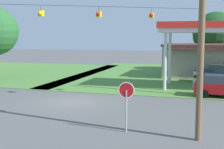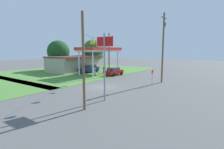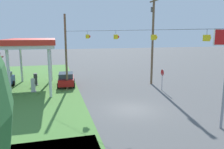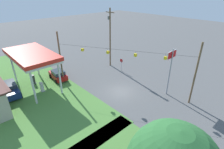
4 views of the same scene
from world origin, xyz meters
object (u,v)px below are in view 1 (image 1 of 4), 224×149
car_at_pumps_rear (221,74)px  stop_sign_roadside (126,96)px  fuel_pump_near (196,80)px  car_at_pumps_front (221,86)px  gas_station_canopy (218,28)px  gas_station_store (223,61)px  tree_behind_station (216,34)px

car_at_pumps_rear → stop_sign_roadside: (-5.32, -18.14, 0.85)m
fuel_pump_near → car_at_pumps_rear: bearing=58.3°
car_at_pumps_front → gas_station_canopy: bearing=97.8°
car_at_pumps_front → stop_sign_roadside: bearing=-111.1°
car_at_pumps_rear → fuel_pump_near: bearing=63.5°
gas_station_canopy → car_at_pumps_rear: bearing=81.0°
fuel_pump_near → car_at_pumps_front: car_at_pumps_front is taller
gas_station_canopy → gas_station_store: (1.04, 8.94, -3.46)m
fuel_pump_near → tree_behind_station: tree_behind_station is taller
stop_sign_roadside → tree_behind_station: tree_behind_station is taller
gas_station_store → car_at_pumps_front: size_ratio=3.14×
gas_station_canopy → stop_sign_roadside: gas_station_canopy is taller
gas_station_canopy → tree_behind_station: 14.68m
fuel_pump_near → car_at_pumps_rear: car_at_pumps_rear is taller
car_at_pumps_rear → stop_sign_roadside: bearing=78.9°
car_at_pumps_front → tree_behind_station: bearing=93.7°
car_at_pumps_rear → gas_station_canopy: bearing=86.2°
fuel_pump_near → tree_behind_station: 15.40m
gas_station_canopy → stop_sign_roadside: 15.56m
fuel_pump_near → gas_station_store: bearing=72.9°
tree_behind_station → car_at_pumps_front: bearing=-90.3°
car_at_pumps_front → stop_sign_roadside: 11.79m
gas_station_store → fuel_pump_near: bearing=-107.1°
car_at_pumps_front → car_at_pumps_rear: car_at_pumps_rear is taller
fuel_pump_near → stop_sign_roadside: (-3.00, -14.39, 1.09)m
fuel_pump_near → stop_sign_roadside: bearing=-101.8°
gas_station_store → car_at_pumps_rear: 5.30m
stop_sign_roadside → tree_behind_station: (5.07, 29.06, 3.11)m
car_at_pumps_rear → gas_station_store: bearing=-89.6°
gas_station_store → car_at_pumps_front: bearing=-93.6°
gas_station_store → stop_sign_roadside: bearing=-103.9°
gas_station_store → gas_station_canopy: bearing=-96.6°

